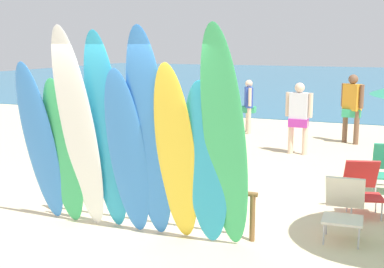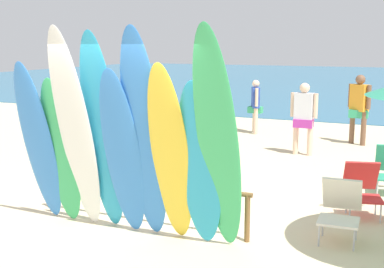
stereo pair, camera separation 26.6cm
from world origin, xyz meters
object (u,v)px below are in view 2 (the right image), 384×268
beach_chair_blue (340,207)px  beach_chair_striped (362,187)px  surfboard_green_1 (61,152)px  beachgoer_by_water (359,105)px  surfboard_white_2 (75,131)px  surfboard_teal_7 (200,165)px  surfboard_rack (142,189)px  beachgoer_midbeach (255,103)px  surfboard_yellow_6 (170,156)px  surfboard_teal_3 (103,134)px  surfboard_blue_5 (144,137)px  surfboard_blue_4 (123,154)px  surfboard_green_8 (218,143)px  beachgoer_strolling (304,114)px  surfboard_blue_0 (38,143)px

beach_chair_blue → beach_chair_striped: (0.15, 1.12, -0.00)m
surfboard_green_1 → beachgoer_by_water: (3.07, 7.68, -0.03)m
surfboard_white_2 → surfboard_teal_7: size_ratio=1.31×
surfboard_rack → beachgoer_by_water: 7.55m
surfboard_green_1 → beach_chair_striped: 4.39m
beachgoer_midbeach → beach_chair_striped: 6.97m
surfboard_yellow_6 → surfboard_rack: bearing=142.7°
surfboard_teal_3 → beach_chair_striped: (3.07, 2.17, -0.92)m
beachgoer_midbeach → surfboard_blue_5: bearing=-16.4°
surfboard_blue_4 → surfboard_green_8: surfboard_green_8 is taller
surfboard_green_1 → surfboard_white_2: 0.50m
surfboard_rack → surfboard_yellow_6: 1.07m
surfboard_yellow_6 → beachgoer_strolling: surfboard_yellow_6 is taller
surfboard_white_2 → surfboard_teal_7: (1.75, 0.10, -0.32)m
surfboard_teal_3 → surfboard_green_8: bearing=-7.6°
surfboard_green_8 → beachgoer_midbeach: 8.57m
surfboard_white_2 → beachgoer_midbeach: 8.29m
surfboard_blue_4 → surfboard_rack: bearing=91.4°
surfboard_green_8 → beachgoer_midbeach: size_ratio=1.89×
beachgoer_midbeach → beach_chair_blue: 7.89m
surfboard_white_2 → surfboard_green_1: bearing=164.1°
beach_chair_blue → beachgoer_midbeach: bearing=112.4°
surfboard_rack → surfboard_blue_0: 1.59m
beachgoer_strolling → beach_chair_striped: bearing=117.9°
surfboard_blue_0 → surfboard_teal_7: size_ratio=1.09×
surfboard_white_2 → surfboard_teal_3: size_ratio=1.03×
surfboard_blue_0 → surfboard_teal_7: 2.45m
surfboard_green_8 → beachgoer_strolling: 6.04m
surfboard_yellow_6 → surfboard_teal_7: (0.37, 0.05, -0.10)m
beachgoer_strolling → surfboard_green_1: bearing=74.0°
surfboard_green_1 → surfboard_yellow_6: (1.73, -0.08, 0.12)m
surfboard_blue_4 → beachgoer_strolling: (1.03, 5.98, -0.17)m
surfboard_yellow_6 → surfboard_teal_3: bearing=175.0°
surfboard_blue_4 → beach_chair_blue: (2.56, 1.14, -0.69)m
surfboard_rack → surfboard_blue_4: (0.03, -0.52, 0.60)m
surfboard_blue_4 → beachgoer_midbeach: 8.29m
surfboard_blue_4 → beachgoer_midbeach: surfboard_blue_4 is taller
surfboard_green_8 → surfboard_teal_3: bearing=178.4°
surfboard_yellow_6 → beach_chair_blue: (1.90, 1.11, -0.73)m
surfboard_white_2 → surfboard_green_8: 2.02m
surfboard_blue_4 → beach_chair_blue: 2.89m
surfboard_teal_3 → surfboard_blue_4: bearing=-16.9°
surfboard_blue_4 → surfboard_teal_7: surfboard_blue_4 is taller
surfboard_green_1 → surfboard_blue_5: size_ratio=0.75×
surfboard_blue_5 → surfboard_white_2: bearing=176.4°
surfboard_blue_4 → beachgoer_strolling: surfboard_blue_4 is taller
surfboard_blue_5 → beachgoer_midbeach: (-1.14, 8.26, -0.50)m
surfboard_green_1 → surfboard_white_2: (0.35, -0.12, 0.33)m
surfboard_green_1 → beachgoer_by_water: bearing=70.4°
surfboard_green_1 → beachgoer_by_water: surfboard_green_1 is taller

